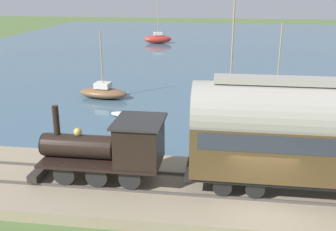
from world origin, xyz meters
The scene contains 12 objects.
ground_plane centered at (0.00, 0.00, 0.00)m, with size 200.00×200.00×0.00m, color #516B38.
harbor_water centered at (44.26, 0.00, 0.00)m, with size 80.00×80.00×0.01m.
rail_embankment centered at (1.02, 0.00, 0.24)m, with size 5.87×56.00×0.59m.
steam_locomotive centered at (1.02, 6.08, 2.12)m, with size 2.40×5.70×3.19m.
passenger_coach centered at (1.02, -2.07, 3.16)m, with size 2.48×10.18×4.69m.
sailboat_brown centered at (15.46, 11.07, 0.50)m, with size 2.12×4.11×5.33m.
sailboat_gray centered at (10.12, 1.16, 0.45)m, with size 2.28×4.60×7.77m.
sailboat_red centered at (47.52, 11.94, 0.73)m, with size 2.91×4.57×9.35m.
sailboat_navy centered at (15.83, -2.44, 0.76)m, with size 1.82×3.38×6.05m.
rowboat_far_out centered at (14.22, 2.92, 0.23)m, with size 1.91×2.02×0.44m.
rowboat_off_pier centered at (9.01, -3.55, 0.23)m, with size 1.20×2.84×0.44m.
rowboat_mid_harbor centered at (11.06, 8.08, 0.16)m, with size 1.36×2.50×0.30m.
Camera 1 is at (-13.94, 1.69, 8.55)m, focal length 42.00 mm.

